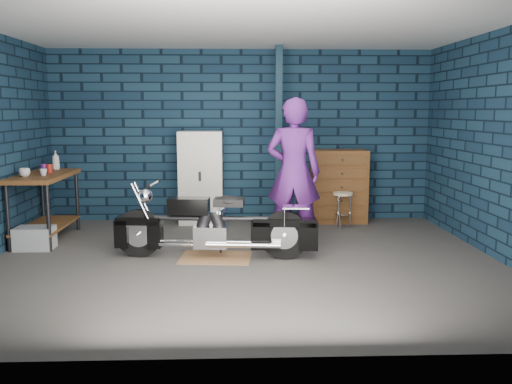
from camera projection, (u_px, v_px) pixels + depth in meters
ground at (244, 262)px, 6.35m from camera, size 6.00×6.00×0.00m
room_walls at (243, 98)px, 6.61m from camera, size 6.02×5.01×2.71m
support_post at (278, 138)px, 8.09m from camera, size 0.10×0.10×2.70m
workbench at (45, 207)px, 7.34m from camera, size 0.60×1.40×0.91m
drip_mat at (216, 257)px, 6.51m from camera, size 0.90×0.71×0.01m
motorcycle at (215, 221)px, 6.44m from camera, size 2.11×0.75×0.91m
person at (294, 172)px, 7.02m from camera, size 0.78×0.59×1.92m
storage_bin at (35, 238)px, 6.90m from camera, size 0.46×0.33×0.29m
locker at (201, 178)px, 8.42m from camera, size 0.67×0.48×1.44m
tool_chest at (339, 186)px, 8.52m from camera, size 0.86×0.48×1.14m
shop_stool at (342, 210)px, 8.12m from camera, size 0.33×0.33×0.54m
cup_a at (25, 172)px, 6.96m from camera, size 0.16×0.16×0.11m
cup_b at (43, 172)px, 7.07m from camera, size 0.11×0.11×0.09m
mug_purple at (44, 168)px, 7.38m from camera, size 0.11×0.11×0.12m
mug_red at (49, 168)px, 7.39m from camera, size 0.11×0.11×0.12m
bottle at (56, 160)px, 7.78m from camera, size 0.14×0.14×0.27m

